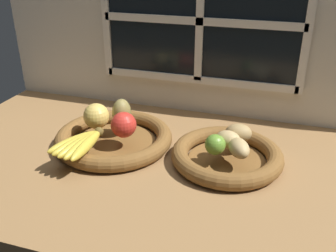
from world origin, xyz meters
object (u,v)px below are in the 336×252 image
object	(u,v)px
lime_near	(215,145)
apple_golden_left	(96,116)
pear_brown	(122,112)
fruit_bowl_right	(227,156)
banana_bunch_front	(80,143)
potato_back	(238,133)
apple_red_right	(124,125)
potato_small	(239,148)
fruit_bowl_left	(114,138)
potato_large	(228,140)

from	to	relation	value
lime_near	apple_golden_left	bearing A→B (deg)	172.72
pear_brown	fruit_bowl_right	bearing A→B (deg)	-7.94
banana_bunch_front	potato_back	distance (cm)	41.94
banana_bunch_front	lime_near	bearing A→B (deg)	13.06
apple_red_right	pear_brown	distance (cm)	7.43
fruit_bowl_right	apple_golden_left	bearing A→B (deg)	179.14
potato_small	apple_golden_left	bearing A→B (deg)	174.70
fruit_bowl_left	potato_small	size ratio (longest dim) A/B	4.35
apple_red_right	pear_brown	size ratio (longest dim) A/B	0.88
fruit_bowl_right	pear_brown	distance (cm)	32.89
apple_red_right	potato_small	distance (cm)	31.81
pear_brown	potato_large	xyz separation A→B (cm)	(31.95, -4.45, -1.62)
fruit_bowl_right	potato_small	size ratio (longest dim) A/B	3.82
potato_large	lime_near	distance (cm)	4.77
fruit_bowl_left	potato_small	distance (cm)	36.49
potato_back	potato_large	world-z (taller)	potato_back
pear_brown	potato_back	xyz separation A→B (cm)	(33.99, 0.04, -1.53)
banana_bunch_front	potato_back	size ratio (longest dim) A/B	2.43
fruit_bowl_right	potato_back	distance (cm)	6.96
apple_red_right	fruit_bowl_left	bearing A→B (deg)	153.77
fruit_bowl_left	potato_large	xyz separation A→B (cm)	(32.77, -0.00, 4.82)
lime_near	fruit_bowl_left	bearing A→B (deg)	172.51
fruit_bowl_right	potato_back	size ratio (longest dim) A/B	4.16
lime_near	potato_large	bearing A→B (deg)	56.31
fruit_bowl_left	apple_golden_left	bearing A→B (deg)	173.95
fruit_bowl_left	apple_red_right	xyz separation A→B (cm)	(4.28, -2.11, 5.95)
banana_bunch_front	lime_near	size ratio (longest dim) A/B	3.26
apple_red_right	potato_back	distance (cm)	31.26
fruit_bowl_right	lime_near	xyz separation A→B (cm)	(-2.64, -3.96, 5.03)
fruit_bowl_right	apple_red_right	world-z (taller)	apple_red_right
potato_small	lime_near	world-z (taller)	lime_near
pear_brown	lime_near	distance (cm)	30.52
potato_back	banana_bunch_front	bearing A→B (deg)	-157.07
potato_small	pear_brown	bearing A→B (deg)	167.63
apple_golden_left	apple_red_right	world-z (taller)	apple_golden_left
banana_bunch_front	potato_small	size ratio (longest dim) A/B	2.23
banana_bunch_front	apple_golden_left	bearing A→B (deg)	97.25
pear_brown	banana_bunch_front	distance (cm)	17.12
apple_golden_left	potato_small	xyz separation A→B (cm)	(41.42, -3.84, -1.43)
banana_bunch_front	potato_small	world-z (taller)	potato_small
potato_small	lime_near	size ratio (longest dim) A/B	1.46
fruit_bowl_right	potato_large	distance (cm)	4.81
fruit_bowl_right	fruit_bowl_left	bearing A→B (deg)	180.00
apple_red_right	potato_large	world-z (taller)	apple_red_right
apple_golden_left	potato_small	distance (cm)	41.62
fruit_bowl_left	banana_bunch_front	world-z (taller)	banana_bunch_front
fruit_bowl_left	banana_bunch_front	distance (cm)	13.02
banana_bunch_front	pear_brown	bearing A→B (deg)	74.16
fruit_bowl_left	potato_small	bearing A→B (deg)	-5.19
potato_back	lime_near	distance (cm)	9.67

